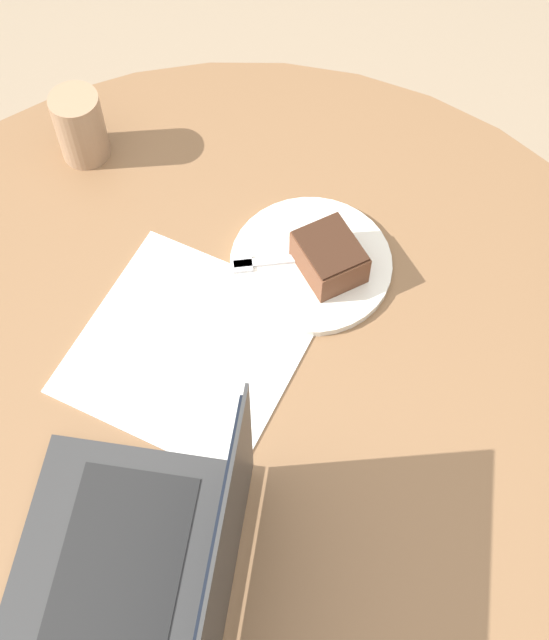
{
  "coord_description": "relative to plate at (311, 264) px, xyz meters",
  "views": [
    {
      "loc": [
        0.27,
        -0.39,
        1.78
      ],
      "look_at": [
        -0.01,
        0.12,
        0.77
      ],
      "focal_mm": 50.0,
      "sensor_mm": 36.0,
      "label": 1
    }
  ],
  "objects": [
    {
      "name": "coffee_glass",
      "position": [
        -0.4,
        0.02,
        0.05
      ],
      "size": [
        0.07,
        0.07,
        0.11
      ],
      "color": "#997556",
      "rests_on": "dining_table"
    },
    {
      "name": "dining_table",
      "position": [
        0.02,
        -0.24,
        -0.16
      ],
      "size": [
        1.25,
        1.25,
        0.73
      ],
      "color": "brown",
      "rests_on": "ground_plane"
    },
    {
      "name": "ground_plane",
      "position": [
        0.02,
        -0.24,
        -0.74
      ],
      "size": [
        12.0,
        12.0,
        0.0
      ],
      "primitive_type": "plane",
      "color": "gray"
    },
    {
      "name": "cake_slice",
      "position": [
        0.03,
        0.0,
        0.03
      ],
      "size": [
        0.12,
        0.11,
        0.06
      ],
      "rotation": [
        0.0,
        0.0,
        5.69
      ],
      "color": "brown",
      "rests_on": "plate"
    },
    {
      "name": "fork",
      "position": [
        -0.04,
        -0.02,
        0.01
      ],
      "size": [
        0.15,
        0.12,
        0.0
      ],
      "rotation": [
        0.0,
        0.0,
        3.77
      ],
      "color": "silver",
      "rests_on": "plate"
    },
    {
      "name": "plate",
      "position": [
        0.0,
        0.0,
        0.0
      ],
      "size": [
        0.23,
        0.23,
        0.01
      ],
      "color": "silver",
      "rests_on": "dining_table"
    },
    {
      "name": "laptop",
      "position": [
        0.04,
        -0.49,
        0.04
      ],
      "size": [
        0.35,
        0.39,
        0.24
      ],
      "rotation": [
        0.0,
        0.0,
        8.2
      ],
      "color": "#2D2D2D",
      "rests_on": "dining_table"
    },
    {
      "name": "paper_document",
      "position": [
        -0.08,
        -0.19,
        -0.0
      ],
      "size": [
        0.3,
        0.3,
        0.0
      ],
      "rotation": [
        0.0,
        0.0,
        0.05
      ],
      "color": "white",
      "rests_on": "dining_table"
    }
  ]
}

